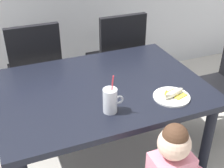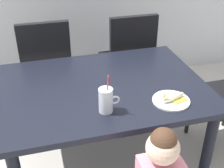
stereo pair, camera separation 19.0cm
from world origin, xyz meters
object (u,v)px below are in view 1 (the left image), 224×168
Objects in this scene: dining_chair_left at (36,68)px; dining_chair_right at (118,56)px; snack_plate at (171,97)px; dining_table at (102,97)px; peeled_banana at (174,93)px; milk_cup at (110,102)px.

dining_chair_left is 1.00× the size of dining_chair_right.
dining_chair_right is 4.17× the size of snack_plate.
dining_table is 0.49m from peeled_banana.
dining_chair_right is at bearing 86.46° from snack_plate.
snack_plate is at bearing 123.34° from dining_chair_left.
dining_chair_left reaches higher than dining_table.
dining_table is at bearing 59.61° from dining_chair_right.
milk_cup is at bearing 64.84° from dining_chair_right.
peeled_banana is (0.01, -0.00, 0.03)m from snack_plate.
dining_chair_right is (0.42, 0.71, -0.07)m from dining_table.
peeled_banana is (0.42, -0.01, -0.04)m from milk_cup.
dining_chair_right is (0.75, -0.03, 0.00)m from dining_chair_left.
dining_chair_left is at bearing 114.10° from dining_table.
peeled_banana is at bearing 87.14° from dining_chair_right.
dining_chair_right is at bearing 64.84° from milk_cup.
dining_chair_left is 5.47× the size of peeled_banana.
snack_plate is (-0.06, -1.01, 0.17)m from dining_chair_right.
dining_chair_left is at bearing 123.34° from snack_plate.
peeled_banana is at bearing -1.56° from milk_cup.
dining_table is 1.42× the size of dining_chair_left.
dining_table is 7.79× the size of peeled_banana.
snack_plate is at bearing -1.12° from milk_cup.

